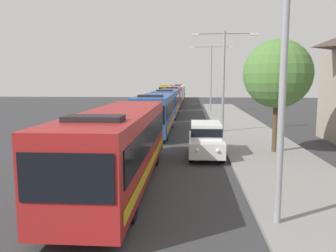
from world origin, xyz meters
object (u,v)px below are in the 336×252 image
(bus_fourth_in_line, at_px, (173,96))
(roadside_tree, at_px, (278,74))
(bus_second_in_line, at_px, (155,112))
(bus_tail_end, at_px, (179,91))
(box_truck_oncoming, at_px, (165,91))
(bus_middle, at_px, (167,102))
(bus_lead, at_px, (120,144))
(white_suv, at_px, (206,138))
(streetlamp_mid, at_px, (224,71))
(streetlamp_far, at_px, (211,71))
(bus_rear, at_px, (177,93))
(streetlamp_near, at_px, (285,40))

(bus_fourth_in_line, bearing_deg, roadside_tree, -77.20)
(bus_second_in_line, height_order, bus_tail_end, same)
(box_truck_oncoming, height_order, roadside_tree, roadside_tree)
(bus_fourth_in_line, bearing_deg, bus_middle, -90.00)
(bus_second_in_line, xyz_separation_m, bus_middle, (0.00, 12.91, 0.00))
(bus_lead, xyz_separation_m, bus_fourth_in_line, (-0.00, 40.23, -0.00))
(bus_second_in_line, height_order, white_suv, bus_second_in_line)
(bus_lead, relative_size, streetlamp_mid, 1.52)
(box_truck_oncoming, bearing_deg, streetlamp_far, -76.09)
(bus_lead, height_order, streetlamp_mid, streetlamp_mid)
(bus_rear, bearing_deg, streetlamp_near, -84.61)
(bus_fourth_in_line, height_order, streetlamp_far, streetlamp_far)
(bus_rear, height_order, box_truck_oncoming, bus_rear)
(bus_fourth_in_line, distance_m, box_truck_oncoming, 27.25)
(bus_tail_end, xyz_separation_m, streetlamp_near, (5.40, -71.09, 3.63))
(bus_fourth_in_line, bearing_deg, white_suv, -83.93)
(bus_second_in_line, distance_m, box_truck_oncoming, 53.56)
(bus_lead, xyz_separation_m, streetlamp_mid, (5.40, 14.18, 3.27))
(box_truck_oncoming, distance_m, streetlamp_near, 71.68)
(bus_middle, relative_size, roadside_tree, 1.79)
(white_suv, height_order, streetlamp_far, streetlamp_far)
(bus_fourth_in_line, distance_m, streetlamp_near, 44.49)
(bus_lead, distance_m, bus_second_in_line, 13.82)
(white_suv, distance_m, box_truck_oncoming, 62.20)
(streetlamp_mid, bearing_deg, bus_lead, -110.84)
(bus_rear, relative_size, streetlamp_mid, 1.48)
(streetlamp_mid, distance_m, streetlamp_far, 17.97)
(bus_rear, distance_m, roadside_tree, 47.75)
(bus_tail_end, height_order, roadside_tree, roadside_tree)
(roadside_tree, bearing_deg, bus_second_in_line, 135.90)
(white_suv, xyz_separation_m, box_truck_oncoming, (-7.00, 61.80, 0.68))
(streetlamp_mid, height_order, streetlamp_far, streetlamp_far)
(bus_rear, bearing_deg, streetlamp_mid, -82.16)
(bus_middle, bearing_deg, bus_tail_end, 90.00)
(bus_tail_end, bearing_deg, box_truck_oncoming, -179.48)
(streetlamp_mid, xyz_separation_m, roadside_tree, (2.30, -7.82, -0.37))
(bus_rear, bearing_deg, bus_middle, -90.00)
(bus_lead, xyz_separation_m, bus_second_in_line, (-0.00, 13.82, -0.00))
(bus_middle, height_order, roadside_tree, roadside_tree)
(bus_second_in_line, bearing_deg, box_truck_oncoming, 93.53)
(bus_rear, xyz_separation_m, streetlamp_mid, (5.40, -39.21, 3.27))
(bus_second_in_line, xyz_separation_m, streetlamp_mid, (5.40, 0.37, 3.27))
(bus_tail_end, bearing_deg, white_suv, -86.58)
(bus_second_in_line, relative_size, bus_tail_end, 0.88)
(streetlamp_far, bearing_deg, box_truck_oncoming, 103.91)
(bus_fourth_in_line, bearing_deg, bus_rear, 90.00)
(bus_rear, distance_m, white_suv, 48.07)
(streetlamp_far, height_order, roadside_tree, streetlamp_far)
(bus_second_in_line, relative_size, box_truck_oncoming, 1.32)
(bus_rear, xyz_separation_m, box_truck_oncoming, (-3.30, 13.88, 0.02))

